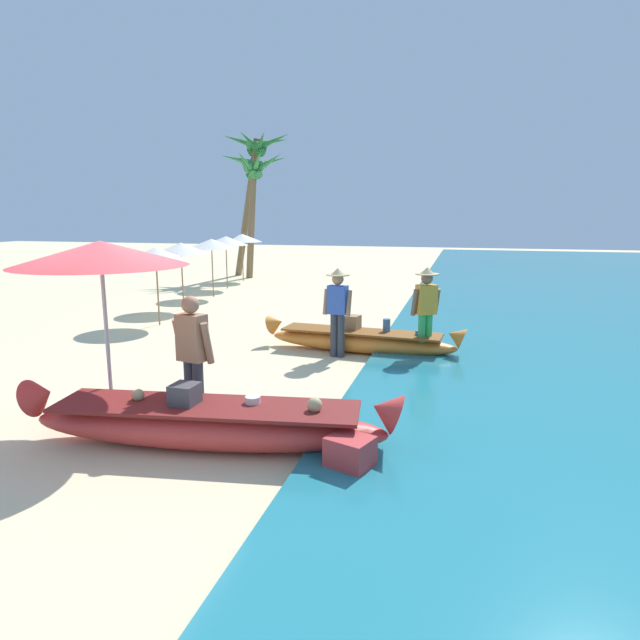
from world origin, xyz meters
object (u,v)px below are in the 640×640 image
person_vendor_hatted (338,306)px  boat_orange_midground (361,340)px  palm_tree_leaning_seaward (254,175)px  cooler_box (350,456)px  palm_tree_tall_inland (255,158)px  person_vendor_assistant (426,306)px  patio_umbrella_large (101,255)px  boat_red_foreground (207,423)px  person_tourist_customer (193,354)px

person_vendor_hatted → boat_orange_midground: bearing=50.0°
person_vendor_hatted → palm_tree_leaning_seaward: 13.84m
cooler_box → palm_tree_leaning_seaward: bearing=134.9°
person_vendor_hatted → cooler_box: (1.22, -4.64, -0.78)m
palm_tree_tall_inland → palm_tree_leaning_seaward: palm_tree_tall_inland is taller
person_vendor_hatted → person_vendor_assistant: person_vendor_assistant is taller
person_vendor_assistant → patio_umbrella_large: 5.83m
palm_tree_tall_inland → palm_tree_leaning_seaward: bearing=-73.8°
person_vendor_hatted → cooler_box: bearing=-75.3°
boat_red_foreground → boat_orange_midground: boat_red_foreground is taller
person_vendor_assistant → palm_tree_leaning_seaward: palm_tree_leaning_seaward is taller
palm_tree_leaning_seaward → person_vendor_assistant: bearing=-55.4°
palm_tree_leaning_seaward → boat_orange_midground: bearing=-59.4°
patio_umbrella_large → palm_tree_tall_inland: 17.53m
person_vendor_hatted → palm_tree_leaning_seaward: bearing=118.2°
person_vendor_assistant → boat_red_foreground: bearing=-114.8°
patio_umbrella_large → palm_tree_tall_inland: palm_tree_tall_inland is taller
boat_orange_midground → cooler_box: size_ratio=9.05×
boat_red_foreground → person_tourist_customer: (-0.42, 0.51, 0.68)m
person_tourist_customer → person_vendor_assistant: 4.92m
boat_red_foreground → patio_umbrella_large: bearing=167.7°
person_tourist_customer → person_vendor_hatted: bearing=76.1°
person_vendor_assistant → palm_tree_tall_inland: bearing=123.6°
cooler_box → person_tourist_customer: bearing=-178.8°
palm_tree_leaning_seaward → palm_tree_tall_inland: bearing=106.2°
boat_orange_midground → person_vendor_hatted: (-0.37, -0.45, 0.74)m
patio_umbrella_large → palm_tree_leaning_seaward: size_ratio=0.45×
boat_orange_midground → person_vendor_assistant: size_ratio=2.34×
person_vendor_hatted → patio_umbrella_large: patio_umbrella_large is taller
cooler_box → person_vendor_hatted: bearing=124.9°
palm_tree_leaning_seaward → cooler_box: (7.58, -16.48, -4.08)m
boat_red_foreground → patio_umbrella_large: patio_umbrella_large is taller
person_tourist_customer → cooler_box: 2.43m
patio_umbrella_large → palm_tree_tall_inland: bearing=105.2°
person_vendor_hatted → person_tourist_customer: size_ratio=1.00×
boat_orange_midground → person_tourist_customer: (-1.34, -4.33, 0.72)m
boat_red_foreground → boat_orange_midground: 4.93m
boat_orange_midground → person_vendor_assistant: (1.25, -0.15, 0.76)m
boat_red_foreground → person_vendor_hatted: 4.49m
cooler_box → boat_red_foreground: bearing=-167.5°
palm_tree_leaning_seaward → cooler_box: 18.59m
person_tourist_customer → palm_tree_tall_inland: bearing=108.8°
patio_umbrella_large → palm_tree_tall_inland: size_ratio=0.39×
boat_orange_midground → patio_umbrella_large: size_ratio=1.71×
patio_umbrella_large → palm_tree_leaning_seaward: palm_tree_leaning_seaward is taller
patio_umbrella_large → palm_tree_tall_inland: (-4.53, 16.70, 2.84)m
person_vendor_assistant → palm_tree_leaning_seaward: size_ratio=0.33×
person_tourist_customer → palm_tree_tall_inland: palm_tree_tall_inland is taller
person_tourist_customer → person_vendor_assistant: person_vendor_assistant is taller
cooler_box → boat_orange_midground: bearing=119.6°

